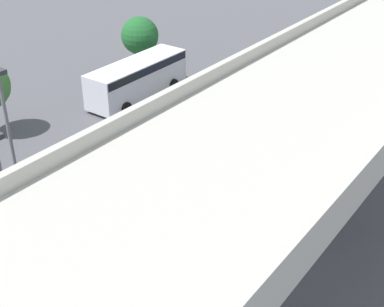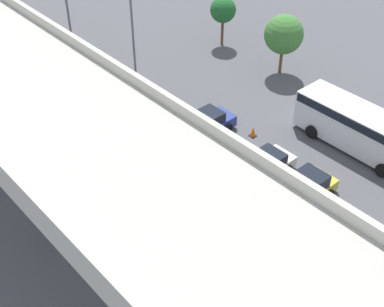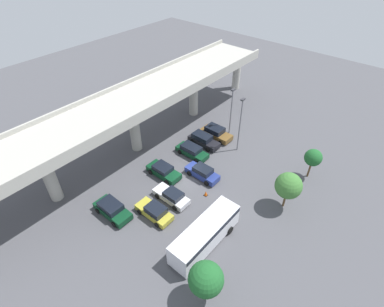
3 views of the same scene
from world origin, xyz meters
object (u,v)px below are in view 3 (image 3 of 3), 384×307
Objects in this scene: parked_car_3 at (163,171)px; parked_car_5 at (192,151)px; shuttle_bus at (205,233)px; lamp_post_mid_lot at (231,108)px; parked_car_2 at (172,196)px; parked_car_7 at (216,133)px; tree_front_left at (206,279)px; tree_front_centre at (288,186)px; traffic_cone at (206,193)px; parked_car_0 at (112,209)px; parked_car_1 at (155,211)px; parked_car_6 at (203,140)px; tree_front_right at (313,158)px; lamp_post_near_aisle at (240,121)px; parked_car_4 at (202,172)px.

parked_car_3 is 5.55m from parked_car_5.
lamp_post_mid_lot is at bearing -152.17° from shuttle_bus.
parked_car_2 is 0.98× the size of parked_car_3.
parked_car_7 is 1.08× the size of tree_front_left.
tree_front_left is (-20.06, -13.87, 2.20)m from parked_car_7.
tree_front_centre is (-5.88, -14.19, 2.45)m from parked_car_7.
tree_front_centre is at bearing 20.28° from parked_car_3.
parked_car_0 is at bearing 145.31° from traffic_cone.
tree_front_centre reaches higher than parked_car_5.
parked_car_1 is 14.54m from parked_car_6.
parked_car_0 is 24.76m from tree_front_right.
parked_car_5 is 0.58× the size of lamp_post_near_aisle.
traffic_cone is (-2.26, -2.36, -0.42)m from parked_car_4.
parked_car_4 is 0.56× the size of lamp_post_near_aisle.
lamp_post_near_aisle is (-0.46, -4.20, 3.99)m from parked_car_7.
lamp_post_mid_lot reaches higher than shuttle_bus.
parked_car_5 is 1.06× the size of tree_front_left.
lamp_post_mid_lot reaches higher than tree_front_centre.
parked_car_7 is at bearing 31.35° from traffic_cone.
tree_front_left is at bearing 129.73° from parked_car_4.
parked_car_3 reaches higher than traffic_cone.
parked_car_2 is 8.82m from parked_car_5.
lamp_post_mid_lot reaches higher than parked_car_2.
parked_car_5 is (8.00, 3.71, 0.06)m from parked_car_2.
tree_front_right is (8.92, -10.26, 2.32)m from parked_car_4.
lamp_post_near_aisle is 11.48m from tree_front_centre.
parked_car_0 is at bearing 37.02° from parked_car_1.
parked_car_4 is 8.70m from lamp_post_near_aisle.
parked_car_2 is 17.96m from tree_front_right.
shuttle_bus is 1.91× the size of tree_front_left.
parked_car_4 is at bearing 46.33° from traffic_cone.
traffic_cone is at bearing -167.83° from lamp_post_near_aisle.
parked_car_3 is at bearing -88.33° from parked_car_6.
lamp_post_mid_lot reaches higher than parked_car_7.
parked_car_4 is 13.79m from tree_front_right.
parked_car_7 is 0.66× the size of lamp_post_mid_lot.
tree_front_centre is at bearing 43.89° from parked_car_0.
parked_car_6 is 1.14× the size of tree_front_right.
parked_car_7 is (8.16, 3.98, 0.04)m from parked_car_4.
parked_car_4 is 10.76m from tree_front_centre.
parked_car_5 is at bearing 114.06° from tree_front_right.
parked_car_1 is 11.63m from parked_car_5.
parked_car_3 is at bearing -53.81° from parked_car_1.
tree_front_centre reaches higher than traffic_cone.
parked_car_4 is at bearing -139.61° from shuttle_bus.
shuttle_bus is 1.81× the size of tree_front_centre.
parked_car_3 is at bearing 36.55° from parked_car_4.
parked_car_0 is at bearing -70.16° from shuttle_bus.
parked_car_2 is 0.97× the size of tree_front_centre.
parked_car_2 is 7.08m from shuttle_bus.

